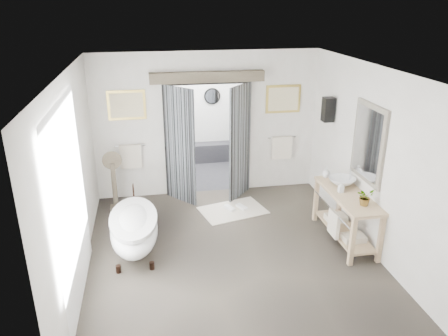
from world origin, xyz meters
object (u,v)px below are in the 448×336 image
Objects in this scene: clawfoot_tub at (134,228)px; rug at (233,210)px; basin at (342,182)px; vanity at (345,213)px.

clawfoot_tub is 2.17m from rug.
basin reaches higher than rug.
vanity is 3.53× the size of basin.
vanity is 2.18m from rug.
clawfoot_tub is at bearing 175.31° from vanity.
vanity is at bearing -4.69° from clawfoot_tub.
vanity is at bearing -40.41° from rug.
rug is (1.83, 1.10, -0.39)m from clawfoot_tub.
clawfoot_tub is at bearing 167.56° from basin.
rug is (-1.62, 1.38, -0.50)m from vanity.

